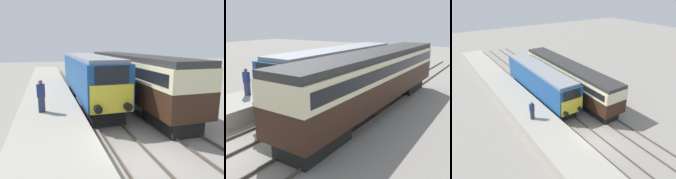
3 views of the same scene
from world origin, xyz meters
The scene contains 7 objects.
ground_plane centered at (0.00, 0.00, 0.00)m, with size 120.00×120.00×0.00m, color gray.
platform_left centered at (-3.30, 8.00, 0.51)m, with size 3.50×50.00×1.03m.
rails_near_track centered at (0.00, 5.00, 0.07)m, with size 1.51×60.00×0.14m.
rails_far_track centered at (3.40, 5.00, 0.07)m, with size 1.50×60.00×0.14m.
locomotive centered at (0.00, 10.49, 2.17)m, with size 2.70×13.75×3.90m.
passenger_carriage centered at (3.40, 9.69, 2.40)m, with size 2.75×17.04×3.96m.
person_on_platform centered at (-3.71, 5.10, 1.94)m, with size 0.44×0.26×1.81m.
Camera 1 is at (-3.38, -7.25, 4.67)m, focal length 35.00 mm.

